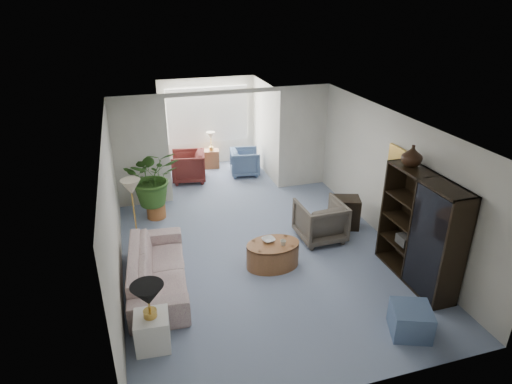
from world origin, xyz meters
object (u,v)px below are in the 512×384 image
object	(u,v)px
sunroom_chair_maroon	(188,166)
entertainment_cabinet	(420,230)
sofa	(158,269)
table_lamp	(148,295)
cabinet_urn	(412,156)
coffee_bowl	(268,240)
coffee_cup	(283,243)
framed_picture	(399,161)
coffee_table	(273,255)
side_table_dark	(345,212)
floor_lamp	(131,187)
ottoman	(411,321)
sunroom_table	(212,159)
plant_pot	(156,210)
wingback_chair	(320,221)
end_table	(152,331)
sunroom_chair_blue	(245,162)

from	to	relation	value
sunroom_chair_maroon	entertainment_cabinet	bearing A→B (deg)	38.55
sofa	entertainment_cabinet	bearing A→B (deg)	-99.42
table_lamp	cabinet_urn	bearing A→B (deg)	10.85
coffee_bowl	coffee_cup	xyz separation A→B (m)	(0.20, -0.20, 0.02)
framed_picture	cabinet_urn	bearing A→B (deg)	-109.91
coffee_table	cabinet_urn	distance (m)	2.87
side_table_dark	floor_lamp	bearing A→B (deg)	174.43
floor_lamp	entertainment_cabinet	xyz separation A→B (m)	(4.42, -2.37, -0.32)
coffee_bowl	sunroom_chair_maroon	xyz separation A→B (m)	(-0.77, 4.20, -0.09)
entertainment_cabinet	coffee_cup	bearing A→B (deg)	154.97
coffee_table	entertainment_cabinet	distance (m)	2.50
floor_lamp	ottoman	world-z (taller)	floor_lamp
coffee_cup	floor_lamp	bearing A→B (deg)	149.21
entertainment_cabinet	sunroom_chair_maroon	distance (m)	6.14
framed_picture	sunroom_table	xyz separation A→B (m)	(-2.46, 4.96, -1.45)
floor_lamp	sunroom_chair_maroon	distance (m)	3.41
table_lamp	ottoman	world-z (taller)	table_lamp
table_lamp	cabinet_urn	xyz separation A→B (m)	(4.35, 0.83, 1.18)
entertainment_cabinet	sunroom_table	distance (m)	6.53
coffee_cup	plant_pot	distance (m)	3.25
floor_lamp	sunroom_chair_maroon	bearing A→B (deg)	64.24
ottoman	sofa	bearing A→B (deg)	147.16
sofa	sunroom_chair_maroon	distance (m)	4.48
coffee_table	plant_pot	distance (m)	3.06
framed_picture	coffee_bowl	distance (m)	2.73
wingback_chair	sunroom_chair_maroon	bearing A→B (deg)	-62.68
end_table	wingback_chair	world-z (taller)	wingback_chair
table_lamp	sunroom_chair_maroon	xyz separation A→B (m)	(1.37, 5.68, -0.47)
framed_picture	sunroom_chair_maroon	bearing A→B (deg)	127.36
wingback_chair	ottoman	size ratio (longest dim) A/B	1.64
framed_picture	end_table	distance (m)	5.02
end_table	ottoman	world-z (taller)	end_table
framed_picture	table_lamp	bearing A→B (deg)	-162.22
sunroom_chair_blue	coffee_cup	bearing A→B (deg)	-177.45
cabinet_urn	plant_pot	xyz separation A→B (m)	(-3.97, 3.01, -1.88)
framed_picture	coffee_cup	bearing A→B (deg)	-174.98
floor_lamp	sunroom_chair_blue	size ratio (longest dim) A/B	0.48
sofa	side_table_dark	xyz separation A→B (m)	(3.87, 0.95, -0.01)
cabinet_urn	wingback_chair	bearing A→B (deg)	129.85
side_table_dark	coffee_bowl	bearing A→B (deg)	-156.77
framed_picture	coffee_table	bearing A→B (deg)	-177.68
coffee_bowl	coffee_cup	world-z (taller)	coffee_cup
end_table	sunroom_table	world-z (taller)	end_table
plant_pot	side_table_dark	bearing A→B (deg)	-22.63
coffee_table	ottoman	distance (m)	2.53
sofa	sunroom_chair_maroon	size ratio (longest dim) A/B	2.68
table_lamp	sunroom_chair_maroon	world-z (taller)	table_lamp
coffee_cup	sunroom_table	bearing A→B (deg)	92.47
coffee_table	coffee_bowl	size ratio (longest dim) A/B	4.23
coffee_table	ottoman	xyz separation A→B (m)	(1.32, -2.16, -0.01)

